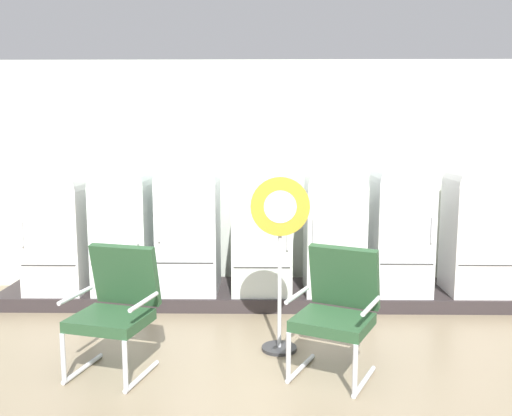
{
  "coord_description": "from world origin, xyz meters",
  "views": [
    {
      "loc": [
        -0.03,
        -3.26,
        2.02
      ],
      "look_at": [
        -0.12,
        2.75,
        1.14
      ],
      "focal_mm": 39.01,
      "sensor_mm": 36.0,
      "label": 1
    }
  ],
  "objects_px": {
    "refrigerator_1": "(123,221)",
    "refrigerator_3": "(262,225)",
    "refrigerator_4": "(334,221)",
    "refrigerator_5": "(401,220)",
    "refrigerator_2": "(189,217)",
    "refrigerator_6": "(478,221)",
    "refrigerator_0": "(57,223)",
    "armchair_left": "(116,303)",
    "armchair_right": "(337,305)",
    "sign_stand": "(280,260)"
  },
  "relations": [
    {
      "from": "refrigerator_5",
      "to": "armchair_left",
      "type": "relative_size",
      "value": 1.5
    },
    {
      "from": "refrigerator_1",
      "to": "armchair_right",
      "type": "height_order",
      "value": "refrigerator_1"
    },
    {
      "from": "refrigerator_3",
      "to": "sign_stand",
      "type": "distance_m",
      "value": 1.37
    },
    {
      "from": "sign_stand",
      "to": "armchair_right",
      "type": "bearing_deg",
      "value": -43.86
    },
    {
      "from": "refrigerator_0",
      "to": "refrigerator_3",
      "type": "relative_size",
      "value": 1.03
    },
    {
      "from": "refrigerator_5",
      "to": "armchair_right",
      "type": "height_order",
      "value": "refrigerator_5"
    },
    {
      "from": "refrigerator_2",
      "to": "refrigerator_4",
      "type": "relative_size",
      "value": 1.04
    },
    {
      "from": "refrigerator_4",
      "to": "refrigerator_5",
      "type": "distance_m",
      "value": 0.75
    },
    {
      "from": "refrigerator_4",
      "to": "refrigerator_5",
      "type": "bearing_deg",
      "value": 0.46
    },
    {
      "from": "refrigerator_1",
      "to": "refrigerator_3",
      "type": "distance_m",
      "value": 1.58
    },
    {
      "from": "armchair_right",
      "to": "sign_stand",
      "type": "height_order",
      "value": "sign_stand"
    },
    {
      "from": "refrigerator_2",
      "to": "armchair_right",
      "type": "distance_m",
      "value": 2.37
    },
    {
      "from": "armchair_left",
      "to": "refrigerator_5",
      "type": "bearing_deg",
      "value": 32.77
    },
    {
      "from": "refrigerator_5",
      "to": "refrigerator_3",
      "type": "bearing_deg",
      "value": -179.89
    },
    {
      "from": "refrigerator_4",
      "to": "sign_stand",
      "type": "distance_m",
      "value": 1.51
    },
    {
      "from": "refrigerator_0",
      "to": "sign_stand",
      "type": "bearing_deg",
      "value": -28.1
    },
    {
      "from": "refrigerator_1",
      "to": "refrigerator_5",
      "type": "xyz_separation_m",
      "value": [
        3.14,
        -0.0,
        0.02
      ]
    },
    {
      "from": "refrigerator_2",
      "to": "refrigerator_6",
      "type": "distance_m",
      "value": 3.25
    },
    {
      "from": "refrigerator_2",
      "to": "refrigerator_3",
      "type": "bearing_deg",
      "value": -1.34
    },
    {
      "from": "refrigerator_1",
      "to": "armchair_right",
      "type": "xyz_separation_m",
      "value": [
        2.2,
        -1.8,
        -0.39
      ]
    },
    {
      "from": "refrigerator_4",
      "to": "sign_stand",
      "type": "bearing_deg",
      "value": -115.62
    },
    {
      "from": "refrigerator_3",
      "to": "refrigerator_4",
      "type": "bearing_deg",
      "value": -0.22
    },
    {
      "from": "refrigerator_6",
      "to": "armchair_left",
      "type": "height_order",
      "value": "refrigerator_6"
    },
    {
      "from": "refrigerator_3",
      "to": "refrigerator_6",
      "type": "bearing_deg",
      "value": -0.46
    },
    {
      "from": "refrigerator_2",
      "to": "armchair_left",
      "type": "xyz_separation_m",
      "value": [
        -0.37,
        -1.79,
        -0.42
      ]
    },
    {
      "from": "refrigerator_2",
      "to": "refrigerator_3",
      "type": "relative_size",
      "value": 1.1
    },
    {
      "from": "refrigerator_0",
      "to": "sign_stand",
      "type": "distance_m",
      "value": 2.82
    },
    {
      "from": "refrigerator_5",
      "to": "refrigerator_6",
      "type": "xyz_separation_m",
      "value": [
        0.86,
        -0.02,
        -0.01
      ]
    },
    {
      "from": "refrigerator_0",
      "to": "refrigerator_5",
      "type": "relative_size",
      "value": 0.95
    },
    {
      "from": "refrigerator_3",
      "to": "refrigerator_6",
      "type": "xyz_separation_m",
      "value": [
        2.42,
        -0.02,
        0.06
      ]
    },
    {
      "from": "armchair_right",
      "to": "armchair_left",
      "type": "bearing_deg",
      "value": 179.19
    },
    {
      "from": "refrigerator_5",
      "to": "sign_stand",
      "type": "distance_m",
      "value": 1.96
    },
    {
      "from": "refrigerator_2",
      "to": "refrigerator_5",
      "type": "bearing_deg",
      "value": -0.4
    },
    {
      "from": "refrigerator_3",
      "to": "sign_stand",
      "type": "relative_size",
      "value": 0.91
    },
    {
      "from": "refrigerator_6",
      "to": "refrigerator_1",
      "type": "bearing_deg",
      "value": 179.66
    },
    {
      "from": "refrigerator_4",
      "to": "refrigerator_6",
      "type": "bearing_deg",
      "value": -0.58
    },
    {
      "from": "refrigerator_2",
      "to": "armchair_right",
      "type": "xyz_separation_m",
      "value": [
        1.45,
        -1.82,
        -0.42
      ]
    },
    {
      "from": "refrigerator_4",
      "to": "armchair_left",
      "type": "distance_m",
      "value": 2.71
    },
    {
      "from": "refrigerator_4",
      "to": "refrigerator_6",
      "type": "height_order",
      "value": "refrigerator_6"
    },
    {
      "from": "sign_stand",
      "to": "armchair_left",
      "type": "bearing_deg",
      "value": -163.08
    },
    {
      "from": "refrigerator_2",
      "to": "armchair_left",
      "type": "bearing_deg",
      "value": -101.56
    },
    {
      "from": "refrigerator_0",
      "to": "refrigerator_2",
      "type": "xyz_separation_m",
      "value": [
        1.49,
        0.05,
        0.06
      ]
    },
    {
      "from": "refrigerator_0",
      "to": "refrigerator_3",
      "type": "height_order",
      "value": "refrigerator_0"
    },
    {
      "from": "refrigerator_1",
      "to": "armchair_left",
      "type": "xyz_separation_m",
      "value": [
        0.38,
        -1.78,
        -0.39
      ]
    },
    {
      "from": "refrigerator_2",
      "to": "armchair_right",
      "type": "relative_size",
      "value": 1.54
    },
    {
      "from": "sign_stand",
      "to": "refrigerator_2",
      "type": "bearing_deg",
      "value": 125.82
    },
    {
      "from": "refrigerator_6",
      "to": "armchair_right",
      "type": "distance_m",
      "value": 2.56
    },
    {
      "from": "armchair_right",
      "to": "sign_stand",
      "type": "distance_m",
      "value": 0.69
    },
    {
      "from": "refrigerator_1",
      "to": "armchair_left",
      "type": "relative_size",
      "value": 1.47
    },
    {
      "from": "refrigerator_3",
      "to": "refrigerator_1",
      "type": "bearing_deg",
      "value": 179.83
    }
  ]
}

